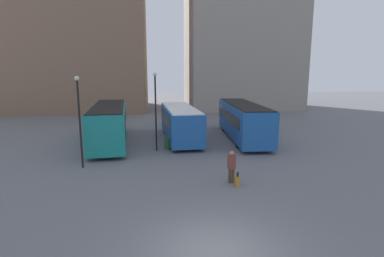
% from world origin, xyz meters
% --- Properties ---
extents(ground_plane, '(160.00, 160.00, 0.00)m').
position_xyz_m(ground_plane, '(0.00, 0.00, 0.00)').
color(ground_plane, slate).
extents(building_block_left, '(27.28, 16.75, 31.22)m').
position_xyz_m(building_block_left, '(-17.11, 41.73, 15.61)').
color(building_block_left, '#7F604C').
rests_on(building_block_left, ground_plane).
extents(bus_0, '(3.66, 11.47, 3.12)m').
position_xyz_m(bus_0, '(-5.71, 16.35, 1.70)').
color(bus_0, '#19847F').
rests_on(bus_0, ground_plane).
extents(bus_1, '(3.07, 9.68, 2.82)m').
position_xyz_m(bus_1, '(0.20, 16.95, 1.53)').
color(bus_1, '#1E56A3').
rests_on(bus_1, ground_plane).
extents(bus_2, '(3.22, 11.38, 3.09)m').
position_xyz_m(bus_2, '(5.70, 16.73, 1.68)').
color(bus_2, '#1E56A3').
rests_on(bus_2, ground_plane).
extents(traveler, '(0.50, 0.50, 1.73)m').
position_xyz_m(traveler, '(2.03, 6.03, 1.03)').
color(traveler, '#4C3828').
rests_on(traveler, ground_plane).
extents(suitcase, '(0.23, 0.32, 0.77)m').
position_xyz_m(suitcase, '(2.22, 5.54, 0.27)').
color(suitcase, '#B27A1E').
rests_on(suitcase, ground_plane).
extents(lamp_post_0, '(0.28, 0.28, 5.54)m').
position_xyz_m(lamp_post_0, '(-6.36, 9.64, 3.27)').
color(lamp_post_0, black).
rests_on(lamp_post_0, ground_plane).
extents(lamp_post_1, '(0.28, 0.28, 5.75)m').
position_xyz_m(lamp_post_1, '(-1.87, 13.20, 3.38)').
color(lamp_post_1, black).
rests_on(lamp_post_1, ground_plane).
extents(trash_bin, '(0.52, 0.52, 0.85)m').
position_xyz_m(trash_bin, '(-1.02, 13.61, 0.42)').
color(trash_bin, '#285633').
rests_on(trash_bin, ground_plane).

